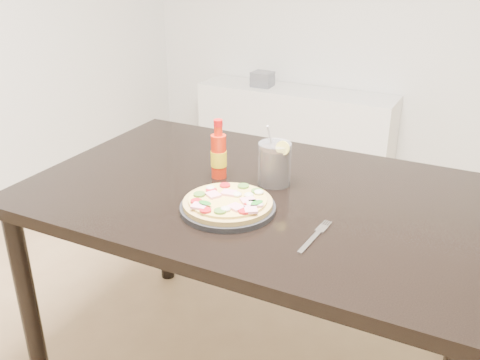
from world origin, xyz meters
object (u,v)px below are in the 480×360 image
at_px(plate, 228,208).
at_px(pizza, 229,202).
at_px(dining_table, 257,214).
at_px(cola_cup, 275,165).
at_px(media_console, 295,124).
at_px(hot_sauce_bottle, 219,155).
at_px(fork, 316,235).

relative_size(plate, pizza, 1.07).
relative_size(dining_table, pizza, 5.53).
bearing_deg(cola_cup, media_console, 109.24).
bearing_deg(dining_table, plate, -95.67).
distance_m(plate, media_console, 2.41).
relative_size(dining_table, cola_cup, 7.28).
height_order(dining_table, plate, plate).
xyz_separation_m(dining_table, hot_sauce_bottle, (-0.15, 0.03, 0.16)).
bearing_deg(media_console, hot_sauce_bottle, -75.62).
distance_m(fork, media_console, 2.52).
relative_size(plate, hot_sauce_bottle, 1.41).
bearing_deg(plate, pizza, -10.66).
height_order(dining_table, pizza, pizza).
relative_size(pizza, fork, 1.34).
xyz_separation_m(pizza, fork, (0.27, -0.03, -0.03)).
xyz_separation_m(fork, media_console, (-0.94, 2.29, -0.50)).
distance_m(hot_sauce_bottle, fork, 0.47).
relative_size(plate, media_console, 0.19).
bearing_deg(dining_table, hot_sauce_bottle, 168.22).
height_order(dining_table, fork, fork).
height_order(pizza, cola_cup, cola_cup).
distance_m(dining_table, plate, 0.19).
height_order(hot_sauce_bottle, media_console, hot_sauce_bottle).
height_order(cola_cup, media_console, cola_cup).
height_order(hot_sauce_bottle, cola_cup, same).
relative_size(cola_cup, media_console, 0.14).
distance_m(pizza, media_console, 2.41).
bearing_deg(plate, hot_sauce_bottle, 124.87).
bearing_deg(media_console, dining_table, -71.97).
relative_size(pizza, cola_cup, 1.32).
relative_size(pizza, media_console, 0.18).
distance_m(plate, pizza, 0.02).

